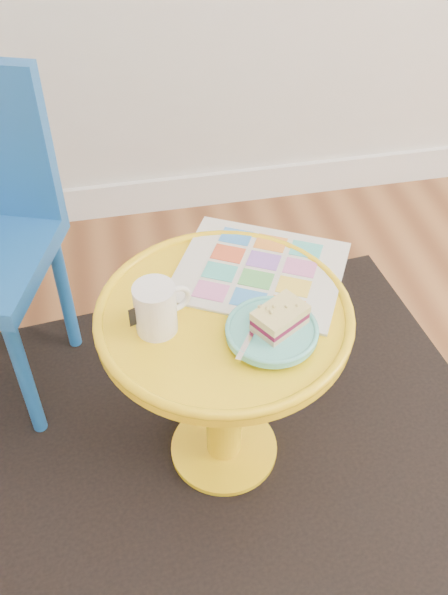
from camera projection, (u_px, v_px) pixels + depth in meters
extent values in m
cube|color=white|center=(278.00, 181.00, 2.30)|extent=(4.00, 0.02, 0.12)
cube|color=black|center=(224.00, 450.00, 1.58)|extent=(1.40, 1.23, 0.01)
cylinder|color=yellow|center=(224.00, 448.00, 1.57)|extent=(0.25, 0.25, 0.02)
cylinder|color=yellow|center=(224.00, 390.00, 1.42)|extent=(0.08, 0.08, 0.42)
cylinder|color=yellow|center=(224.00, 317.00, 1.27)|extent=(0.49, 0.49, 0.03)
cylinder|color=#1A59AC|center=(26.00, 381.00, 1.50)|extent=(0.03, 0.03, 0.37)
cylinder|color=#1A59AC|center=(65.00, 296.00, 1.70)|extent=(0.03, 0.03, 0.37)
cube|color=silver|center=(260.00, 271.00, 1.34)|extent=(0.42, 0.40, 0.01)
cylinder|color=white|center=(155.00, 309.00, 1.19)|extent=(0.08, 0.08, 0.10)
torus|color=white|center=(176.00, 299.00, 1.20)|extent=(0.06, 0.03, 0.06)
cylinder|color=#D1B78C|center=(154.00, 290.00, 1.16)|extent=(0.07, 0.07, 0.01)
cylinder|color=#60CBC0|center=(272.00, 335.00, 1.20)|extent=(0.07, 0.07, 0.01)
cylinder|color=#60CBC0|center=(272.00, 331.00, 1.20)|extent=(0.17, 0.17, 0.01)
cube|color=#D3BC8C|center=(280.00, 323.00, 1.19)|extent=(0.11, 0.10, 0.01)
cube|color=maroon|center=(280.00, 319.00, 1.19)|extent=(0.11, 0.10, 0.01)
cube|color=#EADB8C|center=(280.00, 313.00, 1.18)|extent=(0.11, 0.10, 0.02)
cube|color=silver|center=(250.00, 338.00, 1.17)|extent=(0.07, 0.10, 0.00)
cube|color=silver|center=(263.00, 312.00, 1.22)|extent=(0.03, 0.04, 0.00)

